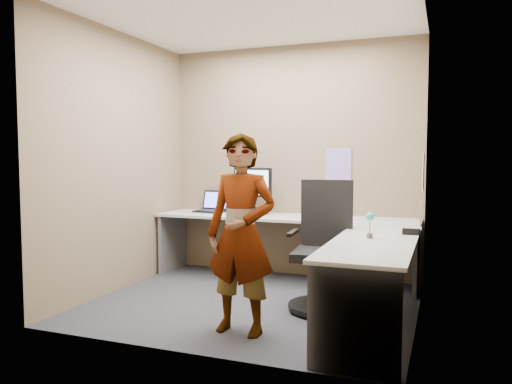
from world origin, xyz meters
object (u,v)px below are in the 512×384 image
at_px(desk, 308,239).
at_px(office_chair, 324,258).
at_px(monitor, 252,185).
at_px(person, 241,234).

xyz_separation_m(desk, office_chair, (0.24, -0.32, -0.11)).
height_order(monitor, office_chair, monitor).
distance_m(desk, office_chair, 0.41).
relative_size(desk, monitor, 5.94).
height_order(desk, monitor, monitor).
bearing_deg(person, monitor, 111.64).
relative_size(office_chair, person, 0.74).
height_order(desk, person, person).
bearing_deg(person, office_chair, 63.54).
xyz_separation_m(monitor, person, (0.60, -1.78, -0.29)).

